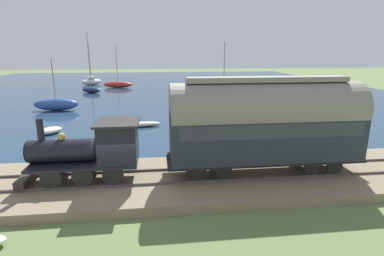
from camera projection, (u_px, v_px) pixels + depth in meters
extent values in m
plane|color=#607542|center=(122.00, 190.00, 14.10)|extent=(200.00, 200.00, 0.00)
cube|color=navy|center=(147.00, 86.00, 55.92)|extent=(80.00, 80.00, 0.01)
cube|color=#84755B|center=(123.00, 183.00, 14.34)|extent=(5.73, 56.00, 0.44)
cube|color=#4C4742|center=(120.00, 186.00, 13.47)|extent=(0.07, 54.88, 0.12)
cube|color=#4C4742|center=(124.00, 171.00, 15.08)|extent=(0.07, 54.88, 0.12)
cylinder|color=black|center=(113.00, 175.00, 13.31)|extent=(0.12, 0.92, 0.92)
cylinder|color=black|center=(117.00, 162.00, 14.91)|extent=(0.12, 0.92, 0.92)
cylinder|color=black|center=(82.00, 177.00, 13.16)|extent=(0.12, 0.92, 0.92)
cylinder|color=black|center=(90.00, 163.00, 14.76)|extent=(0.12, 0.92, 0.92)
cylinder|color=black|center=(51.00, 178.00, 13.01)|extent=(0.12, 0.92, 0.92)
cylinder|color=black|center=(62.00, 164.00, 14.61)|extent=(0.12, 0.92, 0.92)
cube|color=black|center=(86.00, 162.00, 13.87)|extent=(2.17, 4.79, 0.12)
cylinder|color=black|center=(63.00, 151.00, 13.61)|extent=(1.04, 2.88, 1.04)
cylinder|color=black|center=(29.00, 152.00, 13.44)|extent=(0.99, 0.08, 0.99)
cylinder|color=black|center=(40.00, 129.00, 13.26)|extent=(0.30, 0.30, 0.99)
sphere|color=tan|center=(61.00, 137.00, 13.45)|extent=(0.36, 0.36, 0.36)
cube|color=black|center=(119.00, 141.00, 13.81)|extent=(2.07, 1.68, 1.74)
cube|color=#282828|center=(118.00, 122.00, 13.58)|extent=(2.27, 1.92, 0.10)
cube|color=#2D2823|center=(28.00, 178.00, 13.73)|extent=(1.97, 0.44, 0.32)
cylinder|color=black|center=(335.00, 166.00, 14.53)|extent=(0.12, 0.76, 0.76)
cylinder|color=black|center=(317.00, 155.00, 16.13)|extent=(0.12, 0.76, 0.76)
cylinder|color=black|center=(312.00, 168.00, 14.40)|extent=(0.12, 0.76, 0.76)
cylinder|color=black|center=(296.00, 156.00, 16.00)|extent=(0.12, 0.76, 0.76)
cylinder|color=black|center=(224.00, 172.00, 13.91)|extent=(0.12, 0.76, 0.76)
cylinder|color=black|center=(217.00, 159.00, 15.51)|extent=(0.12, 0.76, 0.76)
cylinder|color=black|center=(199.00, 173.00, 13.77)|extent=(0.12, 0.76, 0.76)
cylinder|color=black|center=(194.00, 160.00, 15.37)|extent=(0.12, 0.76, 0.76)
cube|color=black|center=(263.00, 157.00, 14.88)|extent=(2.24, 9.55, 0.16)
cube|color=#232833|center=(264.00, 133.00, 14.56)|extent=(2.49, 9.16, 2.35)
cube|color=#2D333D|center=(265.00, 125.00, 14.46)|extent=(2.52, 8.59, 0.66)
cylinder|color=gray|center=(266.00, 109.00, 14.27)|extent=(2.62, 9.16, 2.62)
cube|color=gray|center=(268.00, 79.00, 13.92)|extent=(0.87, 7.64, 0.24)
ellipsoid|color=#192347|center=(91.00, 90.00, 47.15)|extent=(2.88, 3.70, 0.89)
cylinder|color=#9E8460|center=(89.00, 61.00, 46.03)|extent=(0.10, 0.10, 8.16)
ellipsoid|color=white|center=(91.00, 82.00, 58.24)|extent=(3.50, 4.27, 1.17)
cylinder|color=#9E8460|center=(90.00, 61.00, 57.28)|extent=(0.10, 0.10, 6.61)
cube|color=silver|center=(91.00, 78.00, 58.04)|extent=(1.45, 1.53, 0.45)
ellipsoid|color=#B72D23|center=(118.00, 85.00, 53.84)|extent=(2.12, 5.38, 1.10)
cylinder|color=#9E8460|center=(117.00, 64.00, 52.95)|extent=(0.10, 0.10, 6.09)
ellipsoid|color=#335199|center=(56.00, 104.00, 33.02)|extent=(1.74, 4.87, 1.36)
cylinder|color=#9E8460|center=(53.00, 79.00, 32.32)|extent=(0.10, 0.10, 4.23)
ellipsoid|color=#236B42|center=(223.00, 97.00, 38.40)|extent=(3.97, 5.93, 1.22)
cylinder|color=#9E8460|center=(224.00, 68.00, 37.46)|extent=(0.10, 0.10, 6.29)
ellipsoid|color=silver|center=(50.00, 131.00, 23.72)|extent=(2.25, 2.09, 0.53)
ellipsoid|color=#B7B2A3|center=(144.00, 124.00, 25.99)|extent=(1.20, 3.07, 0.43)
ellipsoid|color=#B7B2A3|center=(199.00, 142.00, 20.94)|extent=(1.48, 2.15, 0.40)
ellipsoid|color=#B7B2A3|center=(217.00, 121.00, 27.27)|extent=(0.87, 2.95, 0.42)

